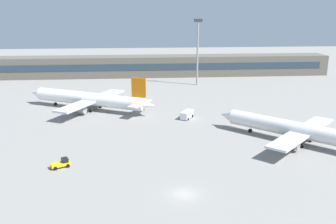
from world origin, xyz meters
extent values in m
plane|color=gray|center=(0.00, 40.00, 0.00)|extent=(400.00, 400.00, 0.00)
cube|color=#5B564C|center=(0.00, 113.12, 4.50)|extent=(159.01, 12.00, 9.00)
cube|color=#263847|center=(0.00, 107.07, 4.95)|extent=(151.06, 0.16, 2.80)
cylinder|color=silver|center=(28.71, 21.85, 3.12)|extent=(26.54, 26.68, 3.59)
cone|color=silver|center=(15.58, 35.07, 3.12)|extent=(5.21, 5.21, 3.41)
cube|color=silver|center=(29.38, 21.18, 2.84)|extent=(23.32, 23.21, 0.47)
cylinder|color=gray|center=(33.41, 25.18, 1.50)|extent=(3.47, 3.48, 1.89)
cylinder|color=gray|center=(25.36, 17.19, 1.50)|extent=(3.47, 3.48, 1.89)
cylinder|color=black|center=(20.32, 30.31, 0.47)|extent=(0.93, 0.94, 0.95)
cylinder|color=black|center=(31.79, 22.25, 0.47)|extent=(0.93, 0.94, 0.95)
cylinder|color=black|center=(28.30, 18.78, 0.47)|extent=(0.93, 0.94, 0.95)
cylinder|color=white|center=(-21.59, 55.65, 3.35)|extent=(34.20, 20.44, 3.86)
cone|color=white|center=(-39.33, 64.97, 3.35)|extent=(5.47, 5.22, 3.67)
cone|color=white|center=(-4.03, 46.43, 3.35)|extent=(4.68, 4.19, 2.70)
cube|color=orange|center=(-6.74, 47.85, 8.08)|extent=(4.13, 2.40, 5.59)
cube|color=silver|center=(-6.47, 47.71, 3.56)|extent=(7.25, 10.32, 0.24)
cube|color=silver|center=(-20.69, 55.18, 3.05)|extent=(18.50, 29.27, 0.51)
cylinder|color=gray|center=(-17.86, 60.58, 1.62)|extent=(3.83, 3.31, 2.03)
cylinder|color=gray|center=(-23.53, 49.78, 1.62)|extent=(3.83, 3.31, 2.03)
cylinder|color=black|center=(-32.93, 61.61, 0.51)|extent=(1.09, 0.83, 1.02)
cylinder|color=black|center=(-18.56, 57.05, 0.51)|extent=(1.09, 0.83, 1.02)
cylinder|color=black|center=(-21.02, 52.37, 0.51)|extent=(1.09, 0.83, 1.02)
cube|color=yellow|center=(-22.27, 12.70, 0.65)|extent=(3.89, 2.96, 0.60)
cube|color=black|center=(-21.46, 13.11, 1.30)|extent=(1.61, 1.74, 0.90)
cylinder|color=black|center=(-20.84, 12.55, 0.35)|extent=(0.74, 0.54, 0.70)
cylinder|color=black|center=(-21.54, 13.94, 0.35)|extent=(0.74, 0.54, 0.70)
cylinder|color=black|center=(-22.99, 11.47, 0.35)|extent=(0.74, 0.54, 0.70)
cylinder|color=black|center=(-23.69, 12.86, 0.35)|extent=(0.74, 0.54, 0.70)
cube|color=white|center=(6.37, 43.80, 1.13)|extent=(4.27, 5.52, 1.90)
cube|color=#1E2633|center=(5.40, 42.05, 1.63)|extent=(1.74, 1.06, 0.70)
cylinder|color=black|center=(4.66, 42.81, 0.38)|extent=(0.61, 0.80, 0.76)
cylinder|color=black|center=(6.44, 41.82, 0.38)|extent=(0.61, 0.80, 0.76)
cylinder|color=black|center=(6.31, 45.78, 0.38)|extent=(0.61, 0.80, 0.76)
cylinder|color=black|center=(8.09, 44.79, 0.38)|extent=(0.61, 0.80, 0.76)
cylinder|color=gray|center=(16.78, 90.70, 12.27)|extent=(0.70, 0.70, 24.55)
cube|color=#333338|center=(16.78, 90.70, 25.15)|extent=(3.20, 0.80, 1.20)
camera|label=1|loc=(-7.41, -55.22, 29.37)|focal=40.03mm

